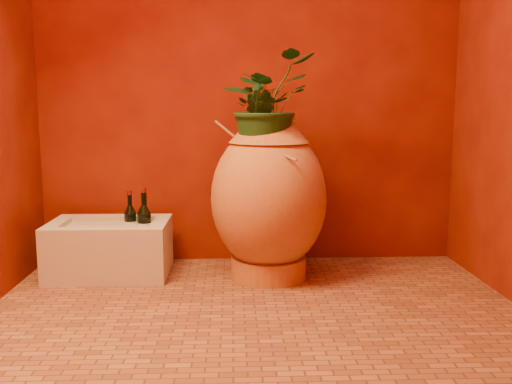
{
  "coord_description": "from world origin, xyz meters",
  "views": [
    {
      "loc": [
        -0.1,
        -2.45,
        0.94
      ],
      "look_at": [
        0.01,
        0.35,
        0.52
      ],
      "focal_mm": 40.0,
      "sensor_mm": 36.0,
      "label": 1
    }
  ],
  "objects_px": {
    "amphora": "(269,198)",
    "wall_tap": "(263,136)",
    "stone_basin": "(110,249)",
    "wine_bottle_c": "(145,224)",
    "wine_bottle_a": "(144,225)",
    "wine_bottle_b": "(131,224)"
  },
  "relations": [
    {
      "from": "amphora",
      "to": "stone_basin",
      "type": "relative_size",
      "value": 1.37
    },
    {
      "from": "stone_basin",
      "to": "wine_bottle_b",
      "type": "xyz_separation_m",
      "value": [
        0.1,
        0.08,
        0.13
      ]
    },
    {
      "from": "amphora",
      "to": "wine_bottle_c",
      "type": "height_order",
      "value": "amphora"
    },
    {
      "from": "stone_basin",
      "to": "wine_bottle_a",
      "type": "distance_m",
      "value": 0.24
    },
    {
      "from": "amphora",
      "to": "wall_tap",
      "type": "relative_size",
      "value": 5.15
    },
    {
      "from": "wine_bottle_b",
      "to": "wine_bottle_c",
      "type": "relative_size",
      "value": 1.01
    },
    {
      "from": "amphora",
      "to": "wine_bottle_c",
      "type": "distance_m",
      "value": 0.74
    },
    {
      "from": "wine_bottle_a",
      "to": "wine_bottle_b",
      "type": "height_order",
      "value": "wine_bottle_a"
    },
    {
      "from": "stone_basin",
      "to": "wine_bottle_b",
      "type": "relative_size",
      "value": 2.22
    },
    {
      "from": "wine_bottle_b",
      "to": "wine_bottle_a",
      "type": "bearing_deg",
      "value": -48.02
    },
    {
      "from": "amphora",
      "to": "wall_tap",
      "type": "distance_m",
      "value": 0.44
    },
    {
      "from": "amphora",
      "to": "wall_tap",
      "type": "xyz_separation_m",
      "value": [
        -0.01,
        0.31,
        0.32
      ]
    },
    {
      "from": "amphora",
      "to": "wine_bottle_c",
      "type": "bearing_deg",
      "value": 166.28
    },
    {
      "from": "wine_bottle_c",
      "to": "stone_basin",
      "type": "bearing_deg",
      "value": -157.92
    },
    {
      "from": "stone_basin",
      "to": "wine_bottle_a",
      "type": "height_order",
      "value": "wine_bottle_a"
    },
    {
      "from": "amphora",
      "to": "wall_tap",
      "type": "bearing_deg",
      "value": 92.52
    },
    {
      "from": "stone_basin",
      "to": "wine_bottle_c",
      "type": "height_order",
      "value": "wine_bottle_c"
    },
    {
      "from": "wine_bottle_a",
      "to": "wall_tap",
      "type": "xyz_separation_m",
      "value": [
        0.67,
        0.24,
        0.48
      ]
    },
    {
      "from": "wine_bottle_b",
      "to": "wall_tap",
      "type": "distance_m",
      "value": 0.92
    },
    {
      "from": "amphora",
      "to": "wine_bottle_a",
      "type": "relative_size",
      "value": 2.76
    },
    {
      "from": "wine_bottle_a",
      "to": "wine_bottle_b",
      "type": "bearing_deg",
      "value": 131.98
    },
    {
      "from": "wine_bottle_a",
      "to": "wall_tap",
      "type": "relative_size",
      "value": 1.86
    }
  ]
}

